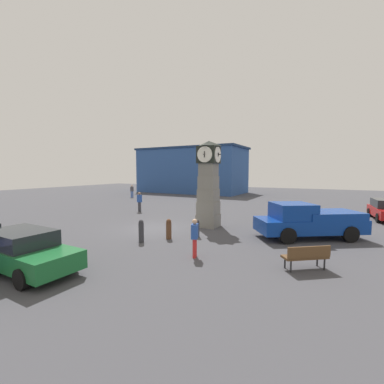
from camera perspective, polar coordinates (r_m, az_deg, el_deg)
The scene contains 12 objects.
ground_plane at distance 16.00m, azimuth -7.97°, elevation -8.02°, with size 86.82×86.82×0.00m, color #424247.
clock_tower at distance 16.05m, azimuth 3.68°, elevation 1.66°, with size 1.56×1.56×5.36m.
bollard_near_tower at distance 12.97m, azimuth -11.22°, elevation -8.46°, with size 0.26×0.26×1.13m.
bollard_mid_row at distance 13.40m, azimuth -5.19°, elevation -8.15°, with size 0.28×0.28×1.05m.
bollard_far_row at distance 13.76m, azimuth 1.12°, elevation -8.02°, with size 0.26×0.26×0.94m.
car_by_building at distance 10.86m, azimuth -33.25°, elevation -10.83°, with size 4.33×2.01×1.43m.
pickup_truck at distance 14.75m, azimuth 24.50°, elevation -5.79°, with size 5.58×4.53×1.85m.
bench at distance 10.15m, azimuth 24.05°, elevation -12.77°, with size 1.61×1.37×0.90m.
pedestrian_near_bench at distance 10.52m, azimuth 0.60°, elevation -9.66°, with size 0.34×0.45×1.58m.
pedestrian_crossing_lot at distance 35.13m, azimuth -13.20°, elevation 0.36°, with size 0.44×0.46×1.67m.
pedestrian_by_cars at distance 22.52m, azimuth -11.59°, elevation -1.89°, with size 0.44×0.32×1.70m.
warehouse_blue_far at distance 42.67m, azimuth -0.07°, elevation 4.85°, with size 17.70×8.86×7.30m.
Camera 1 is at (8.96, -12.79, 3.49)m, focal length 24.00 mm.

